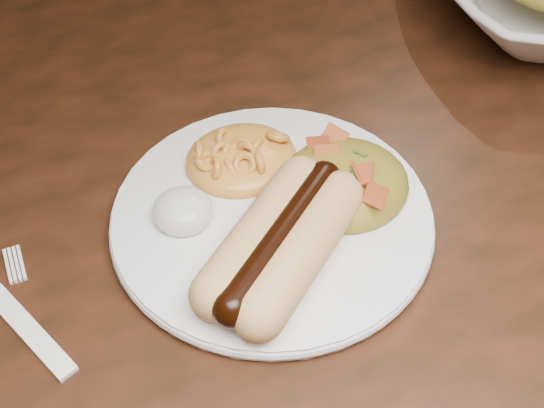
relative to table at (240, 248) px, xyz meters
name	(u,v)px	position (x,y,z in m)	size (l,w,h in m)	color
table	(240,248)	(0.00, 0.00, 0.00)	(1.60, 0.90, 0.75)	#451D0F
plate	(272,218)	(0.01, -0.06, 0.10)	(0.26, 0.26, 0.01)	white
hotdog	(281,241)	(0.00, -0.10, 0.13)	(0.13, 0.14, 0.04)	tan
mac_and_cheese	(241,147)	(0.01, 0.00, 0.12)	(0.10, 0.09, 0.04)	gold
sour_cream	(182,205)	(-0.06, -0.04, 0.12)	(0.05, 0.05, 0.03)	silver
taco_salad	(345,174)	(0.07, -0.06, 0.12)	(0.11, 0.10, 0.05)	orange
fork	(29,331)	(-0.19, -0.09, 0.09)	(0.02, 0.15, 0.00)	white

